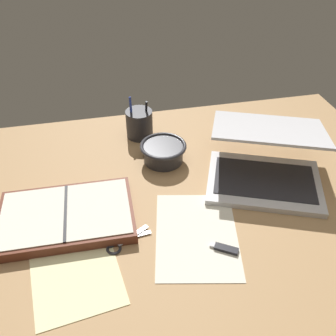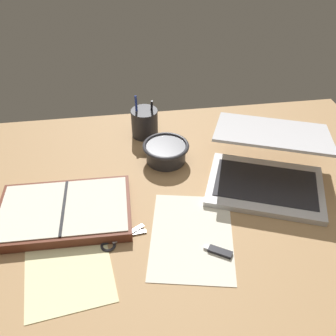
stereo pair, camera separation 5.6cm
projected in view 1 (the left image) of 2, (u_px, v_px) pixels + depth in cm
name	position (u px, v px, depth cm)	size (l,w,h in cm)	color
desk_top	(190.00, 197.00, 110.59)	(140.00, 100.00, 2.00)	tan
laptop	(266.00, 163.00, 113.17)	(43.64, 43.71, 16.44)	silver
bowl	(163.00, 152.00, 121.09)	(15.10, 15.10, 6.23)	#2D2D33
pen_cup	(139.00, 124.00, 131.59)	(9.33, 9.33, 15.19)	#28282D
planner	(67.00, 216.00, 100.96)	(36.40, 24.15, 3.46)	brown
scissors	(117.00, 243.00, 95.37)	(12.84, 7.93, 0.80)	#B7B7BC
paper_sheet_front	(196.00, 234.00, 98.02)	(21.14, 29.97, 0.16)	silver
paper_sheet_beside_planner	(75.00, 272.00, 88.85)	(20.19, 25.48, 0.16)	#F4EFB2
usb_drive	(225.00, 249.00, 93.69)	(6.95, 5.18, 1.00)	black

